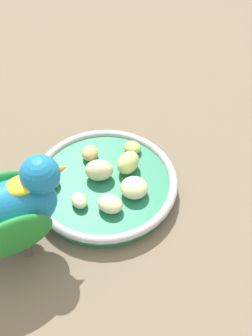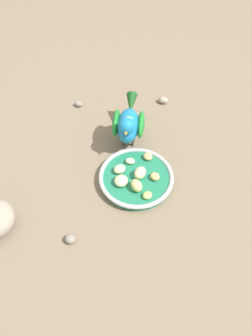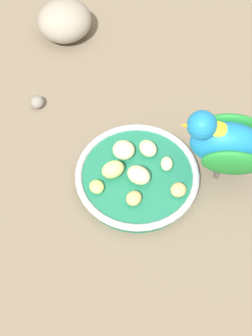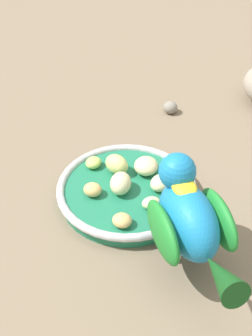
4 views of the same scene
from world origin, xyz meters
The scene contains 12 objects.
ground_plane centered at (0.00, 0.00, 0.00)m, with size 4.00×4.00×0.00m, color #756651.
feeding_bowl centered at (-0.02, 0.01, 0.01)m, with size 0.20×0.20×0.03m.
apple_piece_0 centered at (-0.07, 0.02, 0.03)m, with size 0.04×0.04×0.02m, color beige.
apple_piece_1 centered at (0.00, 0.05, 0.03)m, with size 0.03×0.02×0.02m, color beige.
apple_piece_2 centered at (-0.04, 0.05, 0.03)m, with size 0.03×0.03×0.02m, color beige.
apple_piece_3 centered at (-0.01, 0.00, 0.03)m, with size 0.04×0.03×0.03m, color beige.
apple_piece_4 centered at (-0.05, -0.02, 0.03)m, with size 0.04×0.03×0.03m, color #C6D17A.
apple_piece_5 centered at (0.01, -0.03, 0.03)m, with size 0.03×0.02×0.02m, color tan.
apple_piece_6 centered at (0.05, 0.03, 0.03)m, with size 0.03×0.02×0.02m, color tan.
apple_piece_7 centered at (-0.05, -0.06, 0.03)m, with size 0.03×0.02×0.02m, color #B2CC66.
parrot centered at (0.06, 0.12, 0.08)m, with size 0.17×0.15×0.14m.
pebble_2 centered at (-0.26, -0.01, 0.01)m, with size 0.03×0.02×0.02m, color gray.
Camera 4 is at (0.46, 0.22, 0.49)m, focal length 52.83 mm.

